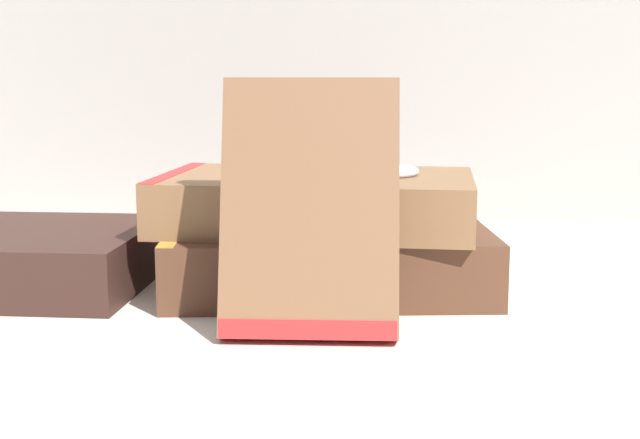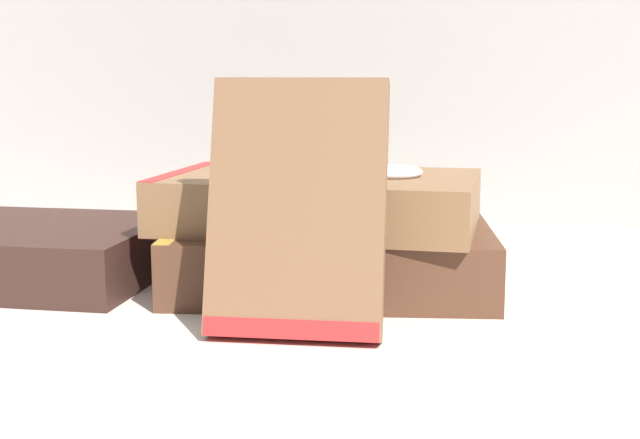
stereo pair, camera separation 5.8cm
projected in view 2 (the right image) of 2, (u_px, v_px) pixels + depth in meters
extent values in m
plane|color=beige|center=(295.00, 294.00, 0.66)|extent=(3.00, 3.00, 0.00)
cube|color=#4C2D1E|center=(332.00, 258.00, 0.67)|extent=(0.25, 0.17, 0.05)
cube|color=olive|center=(185.00, 256.00, 0.68)|extent=(0.02, 0.15, 0.05)
cube|color=brown|center=(320.00, 201.00, 0.67)|extent=(0.24, 0.16, 0.04)
cube|color=#B22323|center=(182.00, 197.00, 0.69)|extent=(0.02, 0.14, 0.04)
cube|color=#331E19|center=(28.00, 252.00, 0.70)|extent=(0.21, 0.17, 0.04)
cube|color=brown|center=(297.00, 208.00, 0.55)|extent=(0.11, 0.06, 0.16)
cube|color=#B22323|center=(292.00, 329.00, 0.54)|extent=(0.11, 0.02, 0.02)
cylinder|color=silver|center=(389.00, 172.00, 0.66)|extent=(0.04, 0.04, 0.01)
torus|color=silver|center=(389.00, 172.00, 0.66)|extent=(0.05, 0.05, 0.01)
sphere|color=silver|center=(391.00, 168.00, 0.68)|extent=(0.01, 0.01, 0.01)
torus|color=#ADADB2|center=(272.00, 244.00, 0.84)|extent=(0.05, 0.05, 0.00)
torus|color=#ADADB2|center=(332.00, 246.00, 0.83)|extent=(0.05, 0.05, 0.00)
cylinder|color=#ADADB2|center=(302.00, 245.00, 0.84)|extent=(0.02, 0.00, 0.00)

